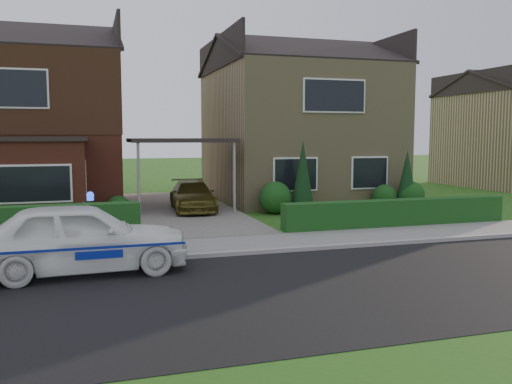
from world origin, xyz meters
name	(u,v)px	position (x,y,z in m)	size (l,w,h in m)	color
ground	(279,291)	(0.00, 0.00, 0.00)	(120.00, 120.00, 0.00)	#195215
road	(279,291)	(0.00, 0.00, 0.00)	(60.00, 6.00, 0.02)	black
kerb	(236,254)	(0.00, 3.05, 0.06)	(60.00, 0.16, 0.12)	#9E9993
sidewalk	(226,245)	(0.00, 4.10, 0.05)	(60.00, 2.00, 0.10)	slate
driveway	(182,210)	(0.00, 11.00, 0.06)	(3.80, 12.00, 0.12)	#666059
house_left	(22,112)	(-5.78, 13.90, 3.81)	(7.50, 9.53, 7.25)	brown
house_right	(296,118)	(5.80, 13.99, 3.66)	(7.50, 8.06, 7.25)	tan
carport_link	(181,141)	(0.00, 10.95, 2.66)	(3.80, 3.00, 2.77)	black
hedge_right	(396,228)	(5.80, 5.35, 0.00)	(7.50, 0.55, 0.80)	#103313
shrub_left_mid	(68,204)	(-4.00, 9.30, 0.66)	(1.32, 1.32, 1.32)	#103313
shrub_left_near	(118,208)	(-2.40, 9.60, 0.42)	(0.84, 0.84, 0.84)	#103313
shrub_right_near	(275,198)	(3.20, 9.40, 0.60)	(1.20, 1.20, 1.20)	#103313
shrub_right_mid	(384,196)	(7.80, 9.50, 0.48)	(0.96, 0.96, 0.96)	#103313
shrub_right_far	(411,195)	(8.80, 9.20, 0.54)	(1.08, 1.08, 1.08)	#103313
conifer_a	(303,179)	(4.20, 9.20, 1.30)	(0.90, 0.90, 2.60)	black
conifer_b	(407,181)	(8.60, 9.20, 1.10)	(0.90, 0.90, 2.20)	black
police_car	(81,238)	(-3.53, 2.40, 0.75)	(4.07, 4.48, 1.67)	white
driveway_car	(193,196)	(0.31, 10.44, 0.66)	(1.50, 3.69, 1.07)	brown
potted_plant_a	(89,216)	(-3.38, 8.48, 0.34)	(0.36, 0.24, 0.68)	gray
potted_plant_c	(109,219)	(-2.78, 7.44, 0.38)	(0.42, 0.42, 0.76)	gray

